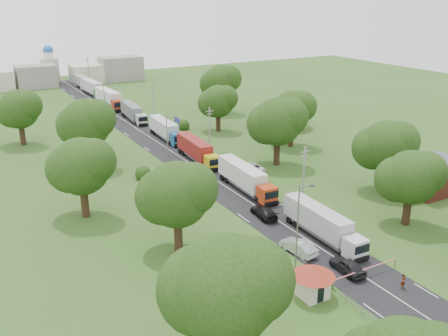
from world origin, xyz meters
TOP-DOWN VIEW (x-y plane):
  - ground at (0.00, 0.00)m, footprint 260.00×260.00m
  - road at (0.00, 20.00)m, footprint 8.00×200.00m
  - boom_barrier at (-1.36, -25.00)m, footprint 9.22×0.35m
  - guard_booth at (-7.20, -25.00)m, footprint 4.40×4.40m
  - info_sign at (5.20, 35.00)m, footprint 0.12×3.10m
  - pole_1 at (5.50, -7.00)m, footprint 1.60×0.24m
  - pole_2 at (5.50, 21.00)m, footprint 1.60×0.24m
  - pole_3 at (5.50, 49.00)m, footprint 1.60×0.24m
  - pole_4 at (5.50, 77.00)m, footprint 1.60×0.24m
  - pole_5 at (5.50, 105.00)m, footprint 1.60×0.24m
  - lamp_0 at (-5.35, -20.00)m, footprint 2.03×0.22m
  - lamp_1 at (-5.35, 15.00)m, footprint 2.03×0.22m
  - lamp_2 at (-5.35, 50.00)m, footprint 2.03×0.22m
  - tree_2 at (13.99, -17.86)m, footprint 8.00×8.00m
  - tree_3 at (19.99, -7.84)m, footprint 8.80×8.80m
  - tree_4 at (12.99, 10.17)m, footprint 9.60×9.60m
  - tree_5 at (21.99, 18.16)m, footprint 8.80×8.80m
  - tree_6 at (14.99, 35.14)m, footprint 8.00×8.00m
  - tree_7 at (23.99, 50.17)m, footprint 9.60×9.60m
  - tree_9 at (-20.01, -29.83)m, footprint 9.60×9.60m
  - tree_10 at (-15.01, -9.84)m, footprint 8.80×8.80m
  - tree_11 at (-22.01, 5.16)m, footprint 8.80×8.80m
  - tree_12 at (-16.01, 25.17)m, footprint 9.60×9.60m
  - tree_13 at (-24.01, 45.16)m, footprint 8.80×8.80m
  - house_brick at (26.00, -12.00)m, footprint 8.60×6.60m
  - house_cream at (30.00, 30.00)m, footprint 10.08×10.08m
  - distant_town at (0.68, 110.00)m, footprint 52.00×8.00m
  - church at (-4.00, 118.00)m, footprint 5.00×5.00m
  - truck_0 at (1.73, -15.67)m, footprint 2.59×13.64m
  - truck_1 at (1.80, 2.42)m, footprint 2.91×14.16m
  - truck_2 at (1.76, 18.90)m, footprint 2.92×13.81m
  - truck_3 at (2.38, 34.79)m, footprint 2.82×13.89m
  - truck_4 at (1.95, 53.37)m, footprint 3.00×13.53m
  - truck_5 at (1.62, 70.64)m, footprint 3.47×15.66m
  - truck_6 at (2.04, 88.36)m, footprint 3.17×15.13m
  - truck_7 at (2.17, 103.65)m, footprint 3.10×13.89m
  - car_lane_front at (-1.00, -23.33)m, footprint 2.11×4.75m
  - car_lane_mid at (-3.00, -17.30)m, footprint 2.31×5.13m
  - car_lane_rear at (-1.00, -7.03)m, footprint 2.56×5.31m
  - car_verge_near at (7.05, 9.02)m, footprint 2.86×6.02m
  - car_verge_far at (5.78, 29.69)m, footprint 1.86×4.26m
  - pedestrian_near at (1.81, -28.50)m, footprint 0.64×0.47m
  - pedestrian_booth at (-5.14, -22.00)m, footprint 0.67×0.82m

SIDE VIEW (x-z plane):
  - ground at x=0.00m, z-range 0.00..0.00m
  - road at x=0.00m, z-range -0.02..0.02m
  - car_verge_far at x=5.78m, z-range 0.00..1.43m
  - car_lane_rear at x=-1.00m, z-range 0.00..1.49m
  - pedestrian_booth at x=-5.14m, z-range 0.00..1.55m
  - car_lane_front at x=-1.00m, z-range 0.00..1.59m
  - pedestrian_near at x=1.81m, z-range 0.00..1.62m
  - car_lane_mid at x=-3.00m, z-range 0.00..1.63m
  - car_verge_near at x=7.05m, z-range 0.00..1.66m
  - boom_barrier at x=-1.36m, z-range 0.30..1.48m
  - truck_4 at x=1.95m, z-range 0.11..3.85m
  - truck_0 at x=1.73m, z-range 0.11..3.89m
  - truck_2 at x=1.76m, z-range 0.12..3.93m
  - truck_7 at x=2.17m, z-range 0.12..3.95m
  - truck_3 at x=2.38m, z-range 0.12..3.96m
  - truck_1 at x=1.80m, z-range 0.12..4.03m
  - guard_booth at x=-7.20m, z-range 0.44..3.89m
  - truck_6 at x=2.04m, z-range 0.13..4.31m
  - truck_5 at x=1.62m, z-range 0.13..4.46m
  - house_brick at x=26.00m, z-range 0.05..5.25m
  - info_sign at x=5.20m, z-range 0.95..5.05m
  - distant_town at x=0.68m, z-range -0.51..7.49m
  - house_cream at x=30.00m, z-range 0.74..6.54m
  - pole_1 at x=5.50m, z-range 0.18..9.18m
  - pole_2 at x=5.50m, z-range 0.18..9.18m
  - pole_3 at x=5.50m, z-range 0.18..9.18m
  - pole_4 at x=5.50m, z-range 0.18..9.18m
  - pole_5 at x=5.50m, z-range 0.18..9.18m
  - church at x=-4.00m, z-range -0.76..11.54m
  - lamp_0 at x=-5.35m, z-range 0.55..10.55m
  - lamp_1 at x=-5.35m, z-range 0.55..10.55m
  - lamp_2 at x=-5.35m, z-range 0.55..10.55m
  - tree_2 at x=13.99m, z-range 1.55..11.65m
  - tree_6 at x=14.99m, z-range 1.55..11.65m
  - tree_3 at x=19.99m, z-range 1.69..12.76m
  - tree_5 at x=21.99m, z-range 1.69..12.76m
  - tree_10 at x=-15.01m, z-range 1.69..12.76m
  - tree_11 at x=-22.01m, z-range 1.69..12.76m
  - tree_13 at x=-24.01m, z-range 1.69..12.76m
  - tree_4 at x=12.99m, z-range 1.83..13.88m
  - tree_7 at x=23.99m, z-range 1.83..13.88m
  - tree_9 at x=-20.01m, z-range 1.83..13.88m
  - tree_12 at x=-16.01m, z-range 1.83..13.88m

